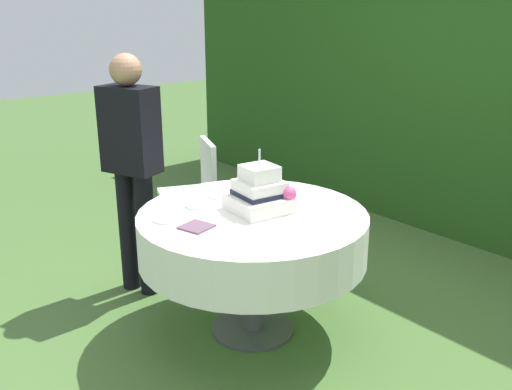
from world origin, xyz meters
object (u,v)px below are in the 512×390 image
cake_table (253,235)px  serving_plate_right (285,187)px  wedding_cake (260,193)px  serving_plate_near (220,196)px  garden_chair (196,186)px  napkin_stack (197,227)px  standing_person (132,160)px  serving_plate_far (196,206)px  serving_plate_left (166,219)px

cake_table → serving_plate_right: serving_plate_right is taller
wedding_cake → serving_plate_near: bearing=-175.5°
serving_plate_near → garden_chair: bearing=155.1°
serving_plate_near → napkin_stack: 0.52m
serving_plate_near → cake_table: bearing=-5.5°
serving_plate_near → napkin_stack: bearing=-50.8°
serving_plate_right → garden_chair: garden_chair is taller
standing_person → serving_plate_near: bearing=28.4°
napkin_stack → standing_person: standing_person is taller
serving_plate_far → standing_person: standing_person is taller
serving_plate_far → napkin_stack: serving_plate_far is taller
garden_chair → wedding_cake: bearing=-17.0°
wedding_cake → serving_plate_near: size_ratio=2.55×
cake_table → wedding_cake: bearing=92.8°
cake_table → standing_person: size_ratio=0.82×
serving_plate_right → napkin_stack: serving_plate_right is taller
wedding_cake → napkin_stack: wedding_cake is taller
serving_plate_left → serving_plate_right: (-0.00, 0.90, 0.00)m
wedding_cake → standing_person: size_ratio=0.23×
serving_plate_near → serving_plate_right: (0.13, 0.42, 0.00)m
napkin_stack → serving_plate_far: bearing=146.1°
serving_plate_near → standing_person: (-0.55, -0.30, 0.17)m
serving_plate_left → cake_table: bearing=63.5°
garden_chair → napkin_stack: bearing=-34.2°
garden_chair → standing_person: bearing=-66.9°
serving_plate_near → napkin_stack: serving_plate_near is taller
wedding_cake → garden_chair: bearing=163.0°
serving_plate_right → garden_chair: size_ratio=0.16×
wedding_cake → standing_person: 0.95m
wedding_cake → garden_chair: size_ratio=0.41×
wedding_cake → serving_plate_right: bearing=119.1°
serving_plate_far → serving_plate_right: 0.65m
cake_table → wedding_cake: 0.25m
cake_table → serving_plate_near: serving_plate_near is taller
garden_chair → standing_person: size_ratio=0.56×
napkin_stack → garden_chair: bearing=145.8°
serving_plate_left → napkin_stack: serving_plate_left is taller
wedding_cake → standing_person: standing_person is taller
serving_plate_near → serving_plate_far: size_ratio=1.19×
cake_table → napkin_stack: size_ratio=8.69×
napkin_stack → garden_chair: garden_chair is taller
wedding_cake → serving_plate_right: (-0.22, 0.40, -0.10)m
wedding_cake → standing_person: (-0.89, -0.32, 0.07)m
garden_chair → serving_plate_right: bearing=2.0°
napkin_stack → serving_plate_right: bearing=103.8°
serving_plate_near → serving_plate_left: 0.49m
serving_plate_left → napkin_stack: 0.21m
serving_plate_near → garden_chair: size_ratio=0.16×
serving_plate_far → serving_plate_left: (0.07, -0.25, 0.00)m
wedding_cake → napkin_stack: size_ratio=2.39×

